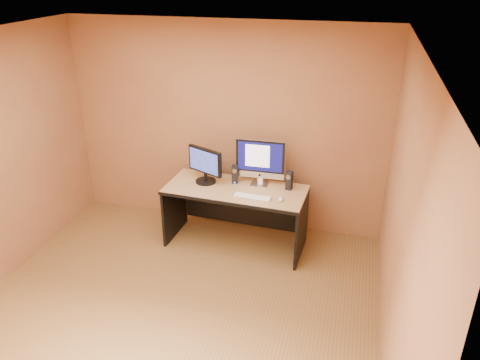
{
  "coord_description": "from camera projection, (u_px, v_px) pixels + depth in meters",
  "views": [
    {
      "loc": [
        1.58,
        -3.31,
        3.19
      ],
      "look_at": [
        0.37,
        1.33,
        0.93
      ],
      "focal_mm": 35.0,
      "sensor_mm": 36.0,
      "label": 1
    }
  ],
  "objects": [
    {
      "name": "cable_b",
      "position": [
        257.0,
        181.0,
        5.67
      ],
      "size": [
        0.09,
        0.17,
        0.01
      ],
      "primitive_type": "cylinder",
      "rotation": [
        1.57,
        0.0,
        -0.44
      ],
      "color": "black",
      "rests_on": "desk"
    },
    {
      "name": "keyboard",
      "position": [
        252.0,
        197.0,
        5.27
      ],
      "size": [
        0.45,
        0.15,
        0.02
      ],
      "primitive_type": "cube",
      "rotation": [
        0.0,
        0.0,
        -0.06
      ],
      "color": "silver",
      "rests_on": "desk"
    },
    {
      "name": "cable_a",
      "position": [
        266.0,
        182.0,
        5.63
      ],
      "size": [
        0.05,
        0.22,
        0.01
      ],
      "primitive_type": "cylinder",
      "rotation": [
        1.57,
        0.0,
        0.19
      ],
      "color": "black",
      "rests_on": "desk"
    },
    {
      "name": "imac",
      "position": [
        260.0,
        162.0,
        5.47
      ],
      "size": [
        0.59,
        0.23,
        0.57
      ],
      "primitive_type": null,
      "rotation": [
        0.0,
        0.0,
        0.02
      ],
      "color": "#B7B7BB",
      "rests_on": "desk"
    },
    {
      "name": "desk",
      "position": [
        235.0,
        217.0,
        5.64
      ],
      "size": [
        1.68,
        0.81,
        0.76
      ],
      "primitive_type": null,
      "rotation": [
        0.0,
        0.0,
        -0.05
      ],
      "color": "#AB7F55",
      "rests_on": "ground"
    },
    {
      "name": "speaker_right",
      "position": [
        289.0,
        180.0,
        5.42
      ],
      "size": [
        0.08,
        0.09,
        0.23
      ],
      "primitive_type": null,
      "rotation": [
        0.0,
        0.0,
        -0.2
      ],
      "color": "black",
      "rests_on": "desk"
    },
    {
      "name": "floor",
      "position": [
        170.0,
        316.0,
        4.62
      ],
      "size": [
        4.0,
        4.0,
        0.0
      ],
      "primitive_type": "plane",
      "color": "brown",
      "rests_on": "ground"
    },
    {
      "name": "ceiling",
      "position": [
        148.0,
        47.0,
        3.51
      ],
      "size": [
        4.0,
        4.0,
        0.0
      ],
      "primitive_type": "plane",
      "color": "white",
      "rests_on": "walls"
    },
    {
      "name": "speaker_left",
      "position": [
        235.0,
        174.0,
        5.58
      ],
      "size": [
        0.08,
        0.08,
        0.23
      ],
      "primitive_type": null,
      "rotation": [
        0.0,
        0.0,
        0.1
      ],
      "color": "black",
      "rests_on": "desk"
    },
    {
      "name": "mouse",
      "position": [
        281.0,
        199.0,
        5.21
      ],
      "size": [
        0.06,
        0.11,
        0.04
      ],
      "primitive_type": "ellipsoid",
      "rotation": [
        0.0,
        0.0,
        0.02
      ],
      "color": "silver",
      "rests_on": "desk"
    },
    {
      "name": "walls",
      "position": [
        161.0,
        200.0,
        4.07
      ],
      "size": [
        4.0,
        4.0,
        2.6
      ],
      "primitive_type": null,
      "color": "olive",
      "rests_on": "ground"
    },
    {
      "name": "second_monitor",
      "position": [
        205.0,
        166.0,
        5.56
      ],
      "size": [
        0.55,
        0.43,
        0.43
      ],
      "primitive_type": null,
      "rotation": [
        0.0,
        0.0,
        -0.42
      ],
      "color": "black",
      "rests_on": "desk"
    }
  ]
}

